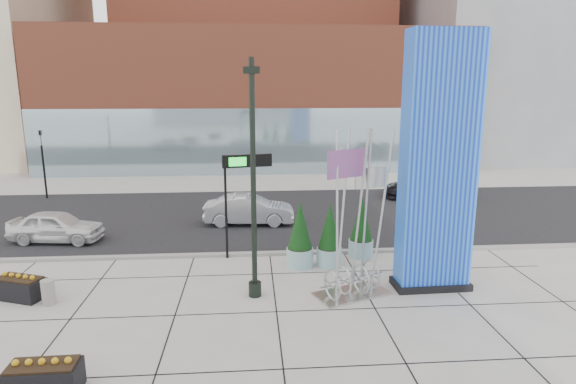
{
  "coord_description": "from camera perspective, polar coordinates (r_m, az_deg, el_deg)",
  "views": [
    {
      "loc": [
        0.31,
        -14.27,
        6.6
      ],
      "look_at": [
        1.58,
        2.0,
        3.01
      ],
      "focal_mm": 30.0,
      "sensor_mm": 36.0,
      "label": 1
    }
  ],
  "objects": [
    {
      "name": "car_dark_east",
      "position": [
        30.04,
        15.97,
        0.63
      ],
      "size": [
        5.11,
        2.45,
        1.44
      ],
      "primitive_type": "imported",
      "rotation": [
        0.0,
        0.0,
        -1.66
      ],
      "color": "black",
      "rests_on": "ground"
    },
    {
      "name": "building_grey_parking",
      "position": [
        52.98,
        25.35,
        13.85
      ],
      "size": [
        20.0,
        18.0,
        18.0
      ],
      "primitive_type": "cube",
      "color": "slate",
      "rests_on": "ground"
    },
    {
      "name": "traffic_signal",
      "position": [
        32.05,
        -27.04,
        3.34
      ],
      "size": [
        0.15,
        0.18,
        4.1
      ],
      "color": "black",
      "rests_on": "ground"
    },
    {
      "name": "tower_glass_front",
      "position": [
        36.71,
        -3.36,
        5.97
      ],
      "size": [
        34.0,
        0.6,
        5.0
      ],
      "primitive_type": "cube",
      "color": "#8CA5B2",
      "rests_on": "ground"
    },
    {
      "name": "ground",
      "position": [
        15.73,
        -5.3,
        -12.47
      ],
      "size": [
        160.0,
        160.0,
        0.0
      ],
      "primitive_type": "plane",
      "color": "#9E9991",
      "rests_on": "ground"
    },
    {
      "name": "overhead_street_sign",
      "position": [
        18.34,
        -5.33,
        2.57
      ],
      "size": [
        1.91,
        0.54,
        4.06
      ],
      "rotation": [
        0.0,
        0.0,
        0.19
      ],
      "color": "black",
      "rests_on": "ground"
    },
    {
      "name": "round_planter_west",
      "position": [
        17.9,
        1.41,
        -5.21
      ],
      "size": [
        1.0,
        1.0,
        2.51
      ],
      "color": "#92C0C5",
      "rests_on": "ground"
    },
    {
      "name": "street_asphalt",
      "position": [
        25.15,
        -5.01,
        -2.83
      ],
      "size": [
        80.0,
        12.0,
        0.02
      ],
      "primitive_type": "cube",
      "color": "black",
      "rests_on": "ground"
    },
    {
      "name": "car_silver_mid",
      "position": [
        23.52,
        -4.63,
        -2.13
      ],
      "size": [
        4.43,
        1.78,
        1.43
      ],
      "primitive_type": "imported",
      "rotation": [
        0.0,
        0.0,
        1.51
      ],
      "color": "#B3B5BB",
      "rests_on": "ground"
    },
    {
      "name": "round_planter_east",
      "position": [
        19.17,
        8.69,
        -4.28
      ],
      "size": [
        0.97,
        0.97,
        2.42
      ],
      "color": "#92C0C5",
      "rests_on": "ground"
    },
    {
      "name": "public_art_sculpture",
      "position": [
        15.55,
        7.78,
        -7.2
      ],
      "size": [
        2.65,
        1.98,
        5.4
      ],
      "rotation": [
        0.0,
        0.0,
        0.38
      ],
      "color": "#B3B6B8",
      "rests_on": "ground"
    },
    {
      "name": "blue_pylon",
      "position": [
        16.08,
        17.34,
        2.59
      ],
      "size": [
        2.53,
        1.19,
        8.32
      ],
      "rotation": [
        0.0,
        0.0,
        0.03
      ],
      "color": "#0D30D0",
      "rests_on": "ground"
    },
    {
      "name": "car_white_west",
      "position": [
        23.11,
        -25.77,
        -3.73
      ],
      "size": [
        4.12,
        2.06,
        1.35
      ],
      "primitive_type": "imported",
      "rotation": [
        0.0,
        0.0,
        1.45
      ],
      "color": "white",
      "rests_on": "ground"
    },
    {
      "name": "box_planter_south",
      "position": [
        12.46,
        -26.97,
        -18.98
      ],
      "size": [
        1.55,
        0.8,
        0.84
      ],
      "rotation": [
        0.0,
        0.0,
        0.02
      ],
      "color": "black",
      "rests_on": "ground"
    },
    {
      "name": "round_planter_mid",
      "position": [
        18.09,
        4.97,
        -5.24
      ],
      "size": [
        0.96,
        0.96,
        2.39
      ],
      "color": "#92C0C5",
      "rests_on": "ground"
    },
    {
      "name": "lamp_post",
      "position": [
        14.9,
        -4.1,
        -1.44
      ],
      "size": [
        0.49,
        0.41,
        7.44
      ],
      "rotation": [
        0.0,
        0.0,
        -0.17
      ],
      "color": "black",
      "rests_on": "ground"
    },
    {
      "name": "curb_edge",
      "position": [
        19.41,
        -5.15,
        -7.34
      ],
      "size": [
        80.0,
        0.3,
        0.12
      ],
      "primitive_type": "cube",
      "color": "gray",
      "rests_on": "ground"
    },
    {
      "name": "concrete_bollard",
      "position": [
        16.87,
        -26.53,
        -10.58
      ],
      "size": [
        0.4,
        0.4,
        0.78
      ],
      "primitive_type": "cylinder",
      "color": "gray",
      "rests_on": "ground"
    },
    {
      "name": "tower_podium",
      "position": [
        41.29,
        -3.55,
        10.86
      ],
      "size": [
        34.0,
        10.0,
        11.0
      ],
      "primitive_type": "cube",
      "color": "brown",
      "rests_on": "ground"
    },
    {
      "name": "box_planter_north",
      "position": [
        17.72,
        -29.19,
        -9.79
      ],
      "size": [
        1.68,
        1.24,
        0.83
      ],
      "rotation": [
        0.0,
        0.0,
        -0.36
      ],
      "color": "black",
      "rests_on": "ground"
    }
  ]
}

